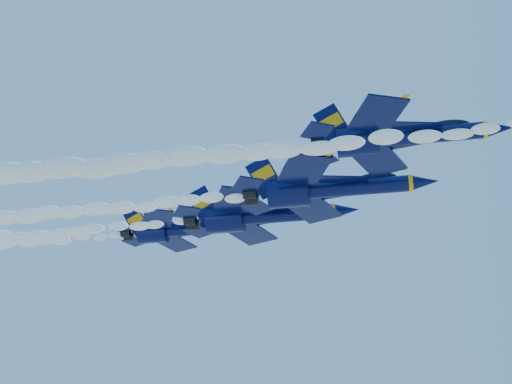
% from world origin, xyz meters
% --- Properties ---
extents(smoke_trail_jet_lead, '(55.68, 2.38, 2.14)m').
position_xyz_m(smoke_trail_jet_lead, '(-15.28, -12.39, 147.79)').
color(smoke_trail_jet_lead, white).
extents(jet_second, '(17.40, 14.27, 6.46)m').
position_xyz_m(jet_second, '(3.01, -3.62, 153.21)').
color(jet_second, '#070B36').
extents(smoke_trail_jet_second, '(55.68, 2.36, 2.12)m').
position_xyz_m(smoke_trail_jet_second, '(-32.27, -3.62, 152.72)').
color(smoke_trail_jet_second, white).
extents(jet_third, '(19.22, 15.77, 7.14)m').
position_xyz_m(jet_third, '(-3.89, 4.82, 152.91)').
color(jet_third, '#070B36').
extents(jet_fourth, '(19.68, 16.14, 7.31)m').
position_xyz_m(jet_fourth, '(-12.10, 13.20, 154.39)').
color(jet_fourth, '#070B36').
extents(jet_fifth, '(17.22, 14.13, 6.40)m').
position_xyz_m(jet_fifth, '(-24.03, 22.08, 157.36)').
color(jet_fifth, '#070B36').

